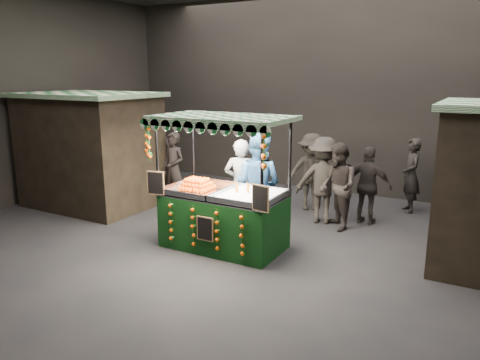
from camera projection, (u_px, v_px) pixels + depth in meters
The scene contains 13 objects.
ground at pixel (235, 253), 7.91m from camera, with size 12.00×12.00×0.00m, color black.
market_hall at pixel (234, 49), 7.14m from camera, with size 12.10×10.10×5.05m.
neighbour_stall_left at pixel (91, 149), 10.56m from camera, with size 3.00×2.20×2.60m.
juice_stall at pixel (223, 208), 8.00m from camera, with size 2.40×1.41×2.33m.
vendor_grey at pixel (241, 185), 8.94m from camera, with size 0.77×0.63×1.80m.
vendor_blue at pixel (258, 185), 8.61m from camera, with size 0.97×0.76×1.96m.
shopper_0 at pixel (174, 169), 10.66m from camera, with size 0.68×0.50×1.71m.
shopper_1 at pixel (338, 187), 8.96m from camera, with size 1.04×1.06×1.72m.
shopper_2 at pixel (368, 186), 9.29m from camera, with size 0.96×0.45×1.60m.
shopper_3 at pixel (311, 172), 10.27m from camera, with size 1.29×1.12×1.73m.
shopper_4 at pixel (157, 151), 12.78m from camera, with size 1.06×0.90×1.84m.
shopper_6 at pixel (411, 175), 10.11m from camera, with size 0.61×0.71×1.65m.
shopper_7 at pixel (323, 180), 9.35m from camera, with size 1.26×0.88×1.78m.
Camera 1 is at (3.72, -6.42, 3.02)m, focal length 34.36 mm.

